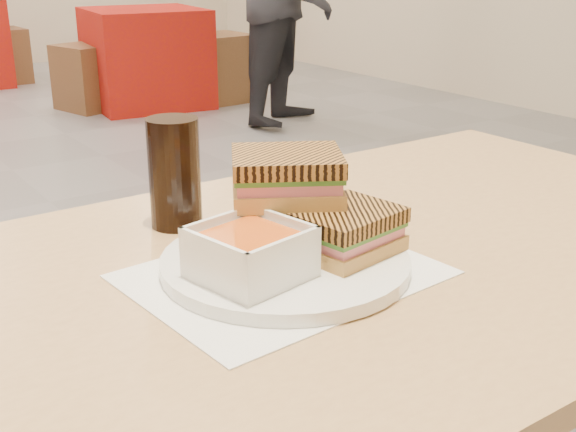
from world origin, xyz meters
TOP-DOWN VIEW (x-y plane):
  - main_table at (0.12, -1.99)m, footprint 1.21×0.71m
  - tray_liner at (0.00, -2.00)m, footprint 0.35×0.28m
  - plate at (0.01, -1.99)m, footprint 0.29×0.29m
  - soup_bowl at (-0.05, -2.01)m, footprint 0.12×0.12m
  - panini_lower at (0.08, -2.02)m, footprint 0.13×0.11m
  - panini_upper at (0.05, -1.95)m, footprint 0.16×0.16m
  - cola_glass at (-0.02, -1.79)m, footprint 0.07×0.07m
  - bg_table_1 at (1.81, 2.40)m, footprint 0.87×0.87m
  - bg_chair_1l at (1.43, 2.52)m, footprint 0.49×0.49m
  - bg_chair_1r at (2.31, 2.25)m, footprint 0.47×0.47m
  - bg_chair_2r at (1.19, 3.99)m, footprint 0.42×0.42m

SIDE VIEW (x-z plane):
  - bg_chair_2r at x=1.19m, z-range 0.00..0.45m
  - bg_chair_1l at x=1.43m, z-range 0.00..0.45m
  - bg_chair_1r at x=2.31m, z-range 0.00..0.49m
  - bg_table_1 at x=1.81m, z-range 0.00..0.69m
  - main_table at x=0.12m, z-range 0.26..1.01m
  - tray_liner at x=0.00m, z-range 0.75..0.75m
  - plate at x=0.01m, z-range 0.75..0.77m
  - soup_bowl at x=-0.05m, z-range 0.76..0.82m
  - panini_lower at x=0.08m, z-range 0.77..0.82m
  - cola_glass at x=-0.02m, z-range 0.75..0.89m
  - panini_upper at x=0.05m, z-range 0.82..0.87m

